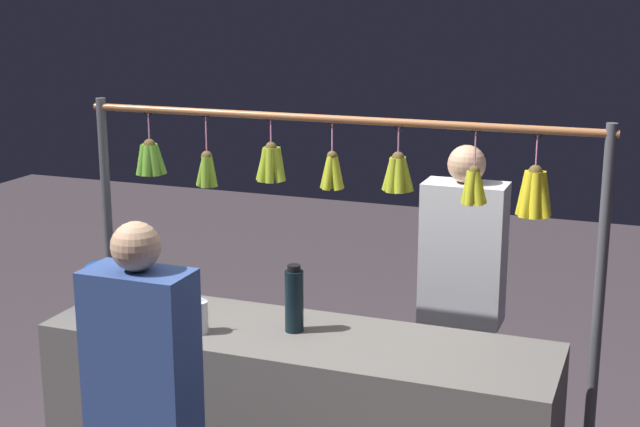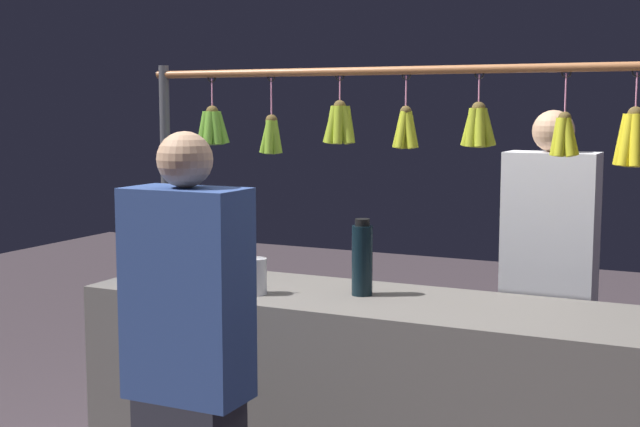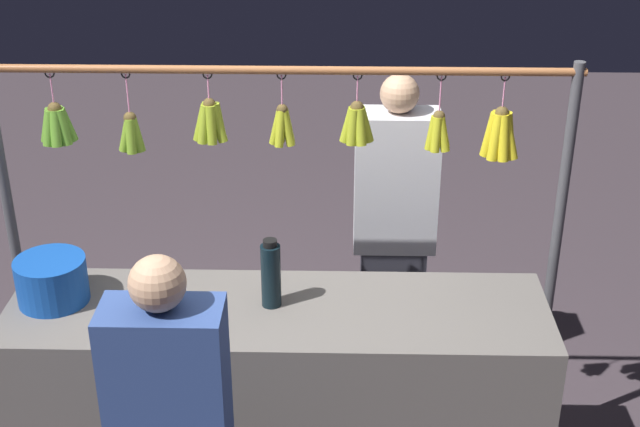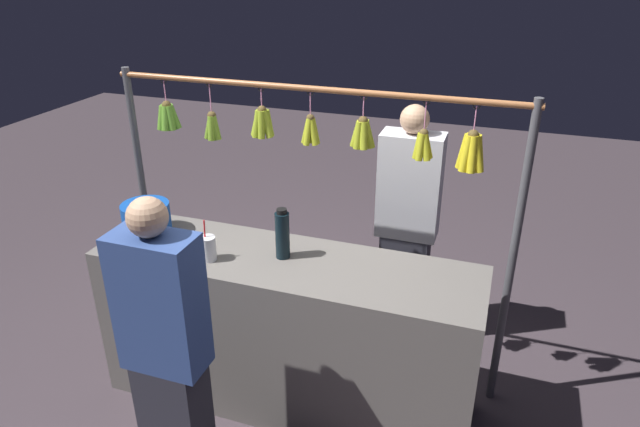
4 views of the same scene
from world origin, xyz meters
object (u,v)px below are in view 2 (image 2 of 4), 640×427
object	(u,v)px
blue_bucket	(171,254)
vendor_person	(548,302)
water_bottle	(362,259)
drink_cup	(255,276)
customer_person	(189,388)

from	to	relation	value
blue_bucket	vendor_person	distance (m)	1.57
water_bottle	drink_cup	world-z (taller)	water_bottle
vendor_person	water_bottle	bearing A→B (deg)	57.51
water_bottle	customer_person	distance (m)	0.82
drink_cup	customer_person	size ratio (longest dim) A/B	0.15
water_bottle	customer_person	bearing A→B (deg)	70.52
water_bottle	drink_cup	size ratio (longest dim) A/B	1.24
customer_person	vendor_person	bearing A→B (deg)	-116.66
blue_bucket	vendor_person	size ratio (longest dim) A/B	0.17
water_bottle	blue_bucket	bearing A→B (deg)	-0.68
blue_bucket	drink_cup	distance (m)	0.50
water_bottle	vendor_person	bearing A→B (deg)	-122.49
water_bottle	blue_bucket	distance (m)	0.83
drink_cup	blue_bucket	bearing A→B (deg)	-18.66
drink_cup	vendor_person	xyz separation A→B (m)	(-0.86, -0.95, -0.20)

